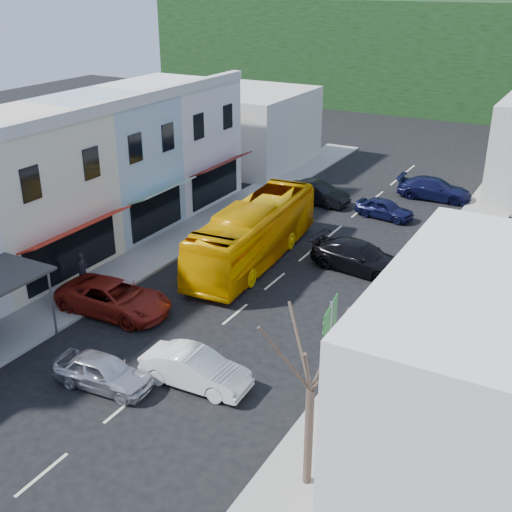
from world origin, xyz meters
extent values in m
plane|color=black|center=(0.00, 0.00, 0.00)|extent=(120.00, 120.00, 0.00)
cube|color=gray|center=(-7.50, 10.00, 0.07)|extent=(3.00, 52.00, 0.15)
cube|color=gray|center=(7.50, 10.00, 0.07)|extent=(3.00, 52.00, 0.15)
cube|color=beige|center=(-12.50, 3.00, 4.00)|extent=(7.00, 8.00, 8.00)
cube|color=#A72111|center=(-8.40, 3.00, 3.05)|extent=(1.30, 6.80, 0.08)
cube|color=#9DB9C7|center=(-12.50, 10.00, 4.00)|extent=(7.00, 6.00, 8.00)
cube|color=#195926|center=(-8.40, 10.00, 3.05)|extent=(1.30, 5.10, 0.08)
cube|color=silver|center=(-12.50, 16.50, 4.00)|extent=(7.00, 7.00, 8.00)
cube|color=#5D1B15|center=(-8.40, 16.50, 3.05)|extent=(1.30, 5.95, 0.08)
cube|color=#B7B2A8|center=(-12.00, 27.00, 3.00)|extent=(8.00, 10.00, 6.00)
cube|color=black|center=(0.00, 64.00, 6.00)|extent=(80.00, 24.00, 12.00)
cube|color=black|center=(-8.00, 70.00, 10.00)|extent=(40.00, 16.00, 8.00)
imported|color=#EAA400|center=(-2.25, 9.82, 1.55)|extent=(3.41, 11.76, 3.10)
imported|color=silver|center=(-1.46, -3.38, 0.70)|extent=(4.53, 2.15, 1.40)
imported|color=silver|center=(1.55, -1.57, 0.70)|extent=(4.47, 1.99, 1.40)
imported|color=maroon|center=(-5.00, 1.42, 0.70)|extent=(4.69, 2.14, 1.40)
imported|color=black|center=(3.31, 11.38, 0.70)|extent=(4.70, 2.41, 1.40)
imported|color=black|center=(1.87, 19.81, 0.70)|extent=(4.61, 2.39, 1.40)
imported|color=black|center=(-3.20, 20.38, 0.70)|extent=(4.59, 2.33, 1.40)
imported|color=black|center=(3.66, 25.25, 0.70)|extent=(4.57, 2.02, 1.40)
imported|color=black|center=(-8.00, 2.59, 1.00)|extent=(0.53, 0.68, 1.70)
camera|label=1|loc=(13.62, -18.53, 14.55)|focal=45.00mm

